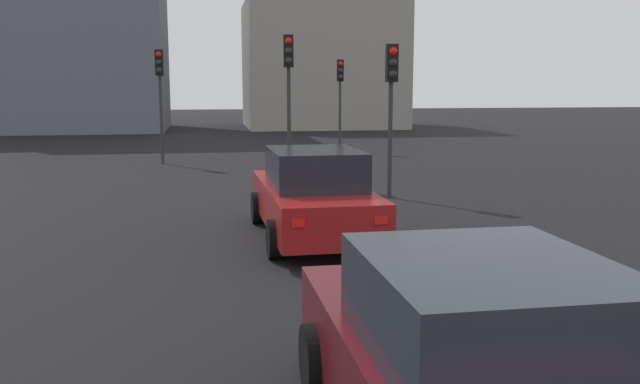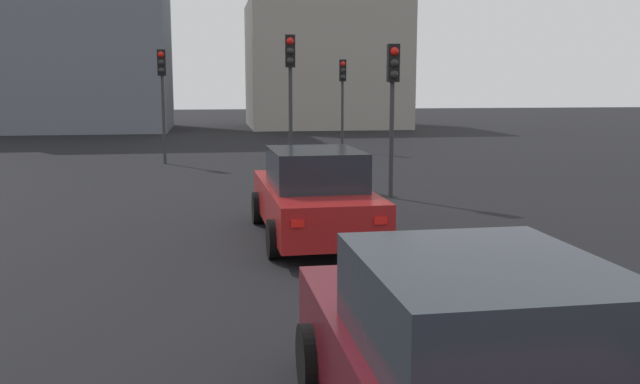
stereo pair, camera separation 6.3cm
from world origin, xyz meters
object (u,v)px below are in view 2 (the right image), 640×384
object	(u,v)px
traffic_light_near_right	(290,77)
traffic_light_near_left	(162,82)
car_maroon_second	(470,369)
traffic_light_far_left	(393,88)
traffic_light_far_right	(343,85)
car_red_lead	(313,196)

from	to	relation	value
traffic_light_near_right	traffic_light_near_left	bearing A→B (deg)	-137.20
car_maroon_second	traffic_light_far_left	world-z (taller)	traffic_light_far_left
car_maroon_second	traffic_light_far_right	distance (m)	24.29
traffic_light_near_left	traffic_light_far_right	distance (m)	8.01
car_red_lead	traffic_light_far_left	xyz separation A→B (m)	(4.05, -2.55, 1.92)
car_red_lead	traffic_light_far_right	distance (m)	16.77
traffic_light_far_right	car_maroon_second	bearing A→B (deg)	-3.09
car_red_lead	traffic_light_far_right	world-z (taller)	traffic_light_far_right
car_red_lead	traffic_light_far_left	bearing A→B (deg)	-33.37
car_red_lead	car_maroon_second	bearing A→B (deg)	178.52
car_red_lead	traffic_light_far_left	world-z (taller)	traffic_light_far_left
car_red_lead	traffic_light_near_right	distance (m)	7.69
car_red_lead	traffic_light_near_left	world-z (taller)	traffic_light_near_left
traffic_light_near_right	car_maroon_second	bearing A→B (deg)	4.27
traffic_light_near_left	traffic_light_near_right	size ratio (longest dim) A/B	0.96
traffic_light_near_left	traffic_light_far_right	bearing A→B (deg)	118.21
car_maroon_second	traffic_light_far_right	xyz separation A→B (m)	(23.91, -3.75, 1.99)
traffic_light_near_right	traffic_light_far_left	xyz separation A→B (m)	(-3.31, -2.09, -0.29)
car_maroon_second	traffic_light_near_left	xyz separation A→B (m)	(20.27, 3.39, 2.11)
car_maroon_second	traffic_light_near_left	distance (m)	20.66
car_red_lead	car_maroon_second	world-z (taller)	car_red_lead
traffic_light_far_left	traffic_light_near_right	bearing A→B (deg)	-146.29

